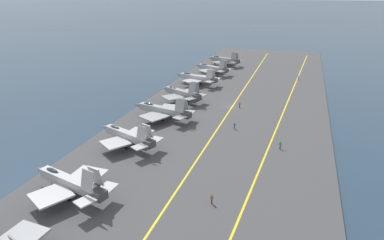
{
  "coord_description": "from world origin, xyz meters",
  "views": [
    {
      "loc": [
        -90.86,
        -17.47,
        31.8
      ],
      "look_at": [
        -19.68,
        5.63,
        2.9
      ],
      "focal_mm": 32.0,
      "sensor_mm": 36.0,
      "label": 1
    }
  ],
  "objects_px": {
    "parked_jet_fifth": "(181,93)",
    "crew_white_vest": "(298,77)",
    "parked_jet_fourth": "(162,110)",
    "parked_jet_sixth": "(197,78)",
    "crew_brown_vest": "(212,198)",
    "crew_blue_vest": "(234,125)",
    "parked_jet_third": "(127,135)",
    "crew_green_vest": "(280,145)",
    "parked_jet_second": "(70,182)",
    "crew_red_vest": "(240,105)",
    "parked_jet_seventh": "(212,68)",
    "parked_jet_eighth": "(224,60)"
  },
  "relations": [
    {
      "from": "crew_brown_vest",
      "to": "crew_red_vest",
      "type": "height_order",
      "value": "crew_brown_vest"
    },
    {
      "from": "parked_jet_third",
      "to": "crew_green_vest",
      "type": "relative_size",
      "value": 8.76
    },
    {
      "from": "parked_jet_fourth",
      "to": "crew_green_vest",
      "type": "bearing_deg",
      "value": -106.11
    },
    {
      "from": "crew_blue_vest",
      "to": "crew_brown_vest",
      "type": "bearing_deg",
      "value": -175.11
    },
    {
      "from": "parked_jet_fourth",
      "to": "crew_red_vest",
      "type": "distance_m",
      "value": 22.69
    },
    {
      "from": "parked_jet_third",
      "to": "crew_green_vest",
      "type": "bearing_deg",
      "value": -74.14
    },
    {
      "from": "parked_jet_second",
      "to": "crew_blue_vest",
      "type": "distance_m",
      "value": 40.93
    },
    {
      "from": "parked_jet_fifth",
      "to": "crew_brown_vest",
      "type": "relative_size",
      "value": 8.68
    },
    {
      "from": "crew_blue_vest",
      "to": "parked_jet_third",
      "type": "bearing_deg",
      "value": 130.11
    },
    {
      "from": "parked_jet_sixth",
      "to": "crew_white_vest",
      "type": "distance_m",
      "value": 38.07
    },
    {
      "from": "parked_jet_third",
      "to": "parked_jet_seventh",
      "type": "xyz_separation_m",
      "value": [
        68.53,
        -0.16,
        -0.06
      ]
    },
    {
      "from": "crew_red_vest",
      "to": "crew_green_vest",
      "type": "height_order",
      "value": "crew_green_vest"
    },
    {
      "from": "crew_white_vest",
      "to": "crew_red_vest",
      "type": "relative_size",
      "value": 1.05
    },
    {
      "from": "parked_jet_eighth",
      "to": "crew_brown_vest",
      "type": "xyz_separation_m",
      "value": [
        -99.98,
        -21.21,
        -1.63
      ]
    },
    {
      "from": "crew_red_vest",
      "to": "parked_jet_second",
      "type": "bearing_deg",
      "value": 161.14
    },
    {
      "from": "parked_jet_fourth",
      "to": "parked_jet_sixth",
      "type": "bearing_deg",
      "value": 2.35
    },
    {
      "from": "crew_brown_vest",
      "to": "crew_green_vest",
      "type": "bearing_deg",
      "value": -20.27
    },
    {
      "from": "crew_brown_vest",
      "to": "crew_green_vest",
      "type": "xyz_separation_m",
      "value": [
        23.23,
        -8.58,
        0.02
      ]
    },
    {
      "from": "parked_jet_second",
      "to": "crew_blue_vest",
      "type": "height_order",
      "value": "parked_jet_second"
    },
    {
      "from": "parked_jet_fourth",
      "to": "parked_jet_eighth",
      "type": "distance_m",
      "value": 68.06
    },
    {
      "from": "parked_jet_eighth",
      "to": "crew_green_vest",
      "type": "xyz_separation_m",
      "value": [
        -76.75,
        -29.79,
        -1.6
      ]
    },
    {
      "from": "parked_jet_sixth",
      "to": "parked_jet_seventh",
      "type": "height_order",
      "value": "parked_jet_seventh"
    },
    {
      "from": "parked_jet_fourth",
      "to": "crew_white_vest",
      "type": "height_order",
      "value": "parked_jet_fourth"
    },
    {
      "from": "parked_jet_seventh",
      "to": "parked_jet_eighth",
      "type": "distance_m",
      "value": 16.99
    },
    {
      "from": "parked_jet_sixth",
      "to": "crew_blue_vest",
      "type": "relative_size",
      "value": 9.6
    },
    {
      "from": "parked_jet_third",
      "to": "parked_jet_seventh",
      "type": "bearing_deg",
      "value": -0.13
    },
    {
      "from": "parked_jet_sixth",
      "to": "parked_jet_seventh",
      "type": "distance_m",
      "value": 16.91
    },
    {
      "from": "parked_jet_fifth",
      "to": "parked_jet_eighth",
      "type": "xyz_separation_m",
      "value": [
        52.44,
        -0.74,
        0.04
      ]
    },
    {
      "from": "parked_jet_fifth",
      "to": "crew_brown_vest",
      "type": "xyz_separation_m",
      "value": [
        -47.54,
        -21.95,
        -1.58
      ]
    },
    {
      "from": "parked_jet_fifth",
      "to": "crew_blue_vest",
      "type": "relative_size",
      "value": 8.95
    },
    {
      "from": "crew_green_vest",
      "to": "parked_jet_eighth",
      "type": "bearing_deg",
      "value": 21.21
    },
    {
      "from": "crew_red_vest",
      "to": "crew_green_vest",
      "type": "xyz_separation_m",
      "value": [
        -23.47,
        -12.93,
        0.07
      ]
    },
    {
      "from": "crew_brown_vest",
      "to": "crew_green_vest",
      "type": "distance_m",
      "value": 24.76
    },
    {
      "from": "parked_jet_fourth",
      "to": "crew_green_vest",
      "type": "height_order",
      "value": "parked_jet_fourth"
    },
    {
      "from": "parked_jet_second",
      "to": "parked_jet_fifth",
      "type": "distance_m",
      "value": 52.6
    },
    {
      "from": "parked_jet_sixth",
      "to": "crew_brown_vest",
      "type": "xyz_separation_m",
      "value": [
        -66.12,
        -22.91,
        -1.65
      ]
    },
    {
      "from": "parked_jet_fourth",
      "to": "crew_blue_vest",
      "type": "distance_m",
      "value": 18.94
    },
    {
      "from": "crew_red_vest",
      "to": "parked_jet_seventh",
      "type": "bearing_deg",
      "value": 25.97
    },
    {
      "from": "crew_brown_vest",
      "to": "crew_white_vest",
      "type": "bearing_deg",
      "value": -6.93
    },
    {
      "from": "parked_jet_fourth",
      "to": "crew_white_vest",
      "type": "bearing_deg",
      "value": -31.08
    },
    {
      "from": "parked_jet_second",
      "to": "crew_white_vest",
      "type": "bearing_deg",
      "value": -19.81
    },
    {
      "from": "parked_jet_fourth",
      "to": "crew_brown_vest",
      "type": "distance_m",
      "value": 38.51
    },
    {
      "from": "parked_jet_fifth",
      "to": "crew_white_vest",
      "type": "height_order",
      "value": "parked_jet_fifth"
    },
    {
      "from": "crew_white_vest",
      "to": "parked_jet_fifth",
      "type": "bearing_deg",
      "value": 139.03
    },
    {
      "from": "parked_jet_fourth",
      "to": "parked_jet_fifth",
      "type": "relative_size",
      "value": 1.13
    },
    {
      "from": "parked_jet_third",
      "to": "parked_jet_second",
      "type": "bearing_deg",
      "value": -179.52
    },
    {
      "from": "parked_jet_third",
      "to": "parked_jet_fifth",
      "type": "xyz_separation_m",
      "value": [
        33.06,
        -0.24,
        -0.01
      ]
    },
    {
      "from": "parked_jet_seventh",
      "to": "parked_jet_fifth",
      "type": "bearing_deg",
      "value": -179.86
    },
    {
      "from": "parked_jet_third",
      "to": "crew_blue_vest",
      "type": "relative_size",
      "value": 9.26
    },
    {
      "from": "parked_jet_eighth",
      "to": "crew_white_vest",
      "type": "relative_size",
      "value": 8.72
    }
  ]
}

